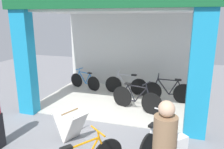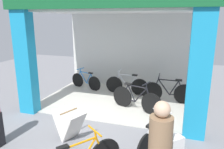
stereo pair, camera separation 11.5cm
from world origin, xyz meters
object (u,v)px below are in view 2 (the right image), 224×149
object	(u,v)px
bicycle_parked_1	(155,137)
sandwich_board_sign	(69,125)
bicycle_inside_0	(127,85)
bicycle_inside_1	(136,99)
bicycle_inside_3	(168,92)
bicycle_inside_2	(86,81)

from	to	relation	value
bicycle_parked_1	sandwich_board_sign	bearing A→B (deg)	-177.54
bicycle_inside_0	sandwich_board_sign	bearing A→B (deg)	-98.23
bicycle_inside_1	bicycle_inside_3	size ratio (longest dim) A/B	0.94
bicycle_inside_3	bicycle_inside_2	bearing A→B (deg)	170.95
bicycle_parked_1	sandwich_board_sign	distance (m)	1.99
bicycle_inside_0	bicycle_inside_3	bearing A→B (deg)	-14.98
bicycle_inside_2	sandwich_board_sign	bearing A→B (deg)	-71.16
bicycle_inside_2	bicycle_inside_0	bearing A→B (deg)	-3.63
sandwich_board_sign	bicycle_inside_2	bearing A→B (deg)	108.84
bicycle_inside_1	sandwich_board_sign	distance (m)	2.39
bicycle_parked_1	sandwich_board_sign	size ratio (longest dim) A/B	1.71
bicycle_inside_0	bicycle_inside_2	bearing A→B (deg)	176.37
bicycle_inside_1	bicycle_inside_2	distance (m)	2.82
bicycle_inside_3	sandwich_board_sign	bearing A→B (deg)	-123.54
bicycle_inside_1	sandwich_board_sign	world-z (taller)	bicycle_inside_1
bicycle_inside_2	bicycle_inside_3	xyz separation A→B (m)	(3.27, -0.52, 0.06)
bicycle_inside_1	bicycle_parked_1	world-z (taller)	bicycle_inside_1
bicycle_inside_0	bicycle_inside_1	size ratio (longest dim) A/B	0.99
bicycle_inside_2	bicycle_parked_1	xyz separation A→B (m)	(3.22, -3.51, 0.02)
bicycle_inside_0	bicycle_inside_2	xyz separation A→B (m)	(-1.73, 0.11, -0.03)
bicycle_inside_0	sandwich_board_sign	xyz separation A→B (m)	(-0.50, -3.49, -0.00)
bicycle_inside_0	bicycle_inside_1	bearing A→B (deg)	-64.93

